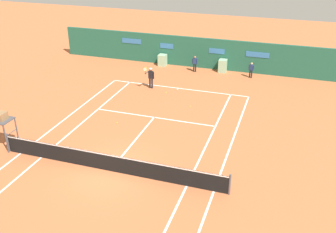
{
  "coord_description": "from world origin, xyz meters",
  "views": [
    {
      "loc": [
        7.85,
        -14.37,
        10.88
      ],
      "look_at": [
        1.33,
        5.24,
        0.8
      ],
      "focal_mm": 41.23,
      "sensor_mm": 36.0,
      "label": 1
    }
  ],
  "objects_px": {
    "tennis_ball_by_sideline": "(166,92)",
    "tennis_ball_mid_court": "(117,123)",
    "ball_kid_left_post": "(195,63)",
    "tennis_ball_near_service_line": "(191,106)",
    "umpire_chair": "(1,120)",
    "player_on_baseline": "(151,76)",
    "ball_kid_centre_post": "(251,69)"
  },
  "relations": [
    {
      "from": "tennis_ball_near_service_line",
      "to": "ball_kid_centre_post",
      "type": "bearing_deg",
      "value": 66.23
    },
    {
      "from": "umpire_chair",
      "to": "tennis_ball_mid_court",
      "type": "height_order",
      "value": "umpire_chair"
    },
    {
      "from": "tennis_ball_by_sideline",
      "to": "tennis_ball_mid_court",
      "type": "relative_size",
      "value": 1.0
    },
    {
      "from": "player_on_baseline",
      "to": "ball_kid_left_post",
      "type": "relative_size",
      "value": 1.32
    },
    {
      "from": "ball_kid_left_post",
      "to": "tennis_ball_near_service_line",
      "type": "distance_m",
      "value": 7.25
    },
    {
      "from": "ball_kid_left_post",
      "to": "tennis_ball_mid_court",
      "type": "distance_m",
      "value": 11.07
    },
    {
      "from": "umpire_chair",
      "to": "tennis_ball_by_sideline",
      "type": "bearing_deg",
      "value": 150.23
    },
    {
      "from": "umpire_chair",
      "to": "ball_kid_left_post",
      "type": "relative_size",
      "value": 1.83
    },
    {
      "from": "tennis_ball_by_sideline",
      "to": "tennis_ball_mid_court",
      "type": "bearing_deg",
      "value": -103.21
    },
    {
      "from": "tennis_ball_by_sideline",
      "to": "tennis_ball_mid_court",
      "type": "height_order",
      "value": "same"
    },
    {
      "from": "tennis_ball_near_service_line",
      "to": "tennis_ball_by_sideline",
      "type": "bearing_deg",
      "value": 142.22
    },
    {
      "from": "player_on_baseline",
      "to": "umpire_chair",
      "type": "bearing_deg",
      "value": 68.72
    },
    {
      "from": "ball_kid_centre_post",
      "to": "tennis_ball_mid_court",
      "type": "relative_size",
      "value": 18.9
    },
    {
      "from": "tennis_ball_near_service_line",
      "to": "player_on_baseline",
      "type": "bearing_deg",
      "value": 148.05
    },
    {
      "from": "ball_kid_centre_post",
      "to": "tennis_ball_near_service_line",
      "type": "bearing_deg",
      "value": 77.05
    },
    {
      "from": "umpire_chair",
      "to": "player_on_baseline",
      "type": "distance_m",
      "value": 11.65
    },
    {
      "from": "tennis_ball_near_service_line",
      "to": "tennis_ball_mid_court",
      "type": "xyz_separation_m",
      "value": [
        -3.7,
        -3.82,
        0.0
      ]
    },
    {
      "from": "umpire_chair",
      "to": "tennis_ball_near_service_line",
      "type": "distance_m",
      "value": 11.86
    },
    {
      "from": "umpire_chair",
      "to": "ball_kid_left_post",
      "type": "height_order",
      "value": "umpire_chair"
    },
    {
      "from": "umpire_chair",
      "to": "ball_kid_centre_post",
      "type": "relative_size",
      "value": 1.95
    },
    {
      "from": "umpire_chair",
      "to": "tennis_ball_by_sideline",
      "type": "relative_size",
      "value": 36.92
    },
    {
      "from": "ball_kid_centre_post",
      "to": "ball_kid_left_post",
      "type": "height_order",
      "value": "ball_kid_left_post"
    },
    {
      "from": "umpire_chair",
      "to": "ball_kid_left_post",
      "type": "bearing_deg",
      "value": 156.72
    },
    {
      "from": "ball_kid_left_post",
      "to": "tennis_ball_near_service_line",
      "type": "bearing_deg",
      "value": 103.36
    },
    {
      "from": "player_on_baseline",
      "to": "ball_kid_centre_post",
      "type": "height_order",
      "value": "player_on_baseline"
    },
    {
      "from": "ball_kid_centre_post",
      "to": "player_on_baseline",
      "type": "bearing_deg",
      "value": 45.1
    },
    {
      "from": "ball_kid_centre_post",
      "to": "ball_kid_left_post",
      "type": "bearing_deg",
      "value": 10.83
    },
    {
      "from": "ball_kid_centre_post",
      "to": "tennis_ball_by_sideline",
      "type": "bearing_deg",
      "value": 54.36
    },
    {
      "from": "tennis_ball_by_sideline",
      "to": "tennis_ball_near_service_line",
      "type": "distance_m",
      "value": 3.0
    },
    {
      "from": "tennis_ball_near_service_line",
      "to": "umpire_chair",
      "type": "bearing_deg",
      "value": -134.41
    },
    {
      "from": "player_on_baseline",
      "to": "ball_kid_centre_post",
      "type": "bearing_deg",
      "value": -144.5
    },
    {
      "from": "player_on_baseline",
      "to": "tennis_ball_mid_court",
      "type": "bearing_deg",
      "value": 91.9
    }
  ]
}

